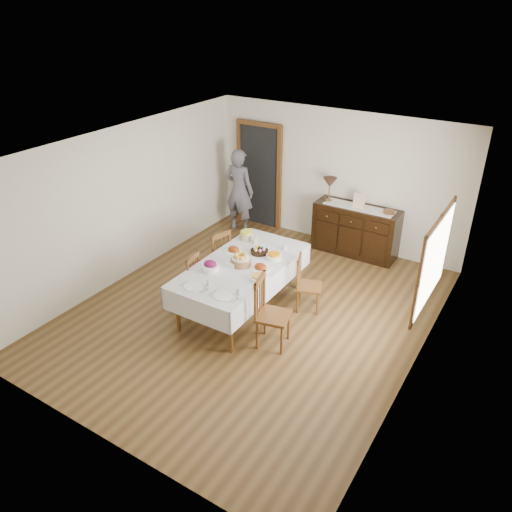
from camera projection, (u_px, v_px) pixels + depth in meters
The scene contains 26 objects.
ground at pixel (253, 312), 7.82m from camera, with size 6.00×6.00×0.00m, color brown.
room_shell at pixel (259, 204), 7.43m from camera, with size 5.02×6.02×2.65m.
dining_table at pixel (242, 269), 7.58m from camera, with size 1.19×2.33×0.80m.
chair_left_near at pixel (187, 281), 7.71m from camera, with size 0.46×0.46×0.95m.
chair_left_far at pixel (217, 257), 8.37m from camera, with size 0.51×0.51×1.00m.
chair_right_near at pixel (270, 312), 6.89m from camera, with size 0.53×0.53×1.06m.
chair_right_far at pixel (306, 283), 7.70m from camera, with size 0.49×0.49×0.91m.
sideboard at pixel (356, 230), 9.36m from camera, with size 1.58×0.57×0.95m.
person at pixel (239, 188), 10.09m from camera, with size 0.58×0.37×1.85m, color #5D5A67.
bread_basket at pixel (241, 260), 7.48m from camera, with size 0.31×0.31×0.19m.
egg_basket at pixel (259, 251), 7.84m from camera, with size 0.28×0.28×0.11m.
ham_platter_a at pixel (234, 250), 7.88m from camera, with size 0.29×0.29×0.11m.
ham_platter_b at pixel (260, 267), 7.39m from camera, with size 0.30×0.30×0.11m.
beet_bowl at pixel (210, 266), 7.34m from camera, with size 0.26×0.26×0.16m.
carrot_bowl at pixel (274, 256), 7.67m from camera, with size 0.24×0.24×0.09m.
pineapple_bowl at pixel (247, 235), 8.27m from camera, with size 0.23×0.23×0.15m.
casserole_dish at pixel (259, 277), 7.12m from camera, with size 0.25×0.25×0.07m.
butter_dish at pixel (232, 264), 7.46m from camera, with size 0.14×0.09×0.07m.
setting_left at pixel (198, 285), 6.95m from camera, with size 0.42×0.31×0.10m.
setting_right at pixel (228, 294), 6.75m from camera, with size 0.42×0.31×0.10m.
glass_far_a at pixel (255, 241), 8.12m from camera, with size 0.07×0.07×0.11m.
glass_far_b at pixel (285, 247), 7.94m from camera, with size 0.07×0.07×0.09m.
runner at pixel (359, 208), 9.10m from camera, with size 1.30×0.35×0.01m.
table_lamp at pixel (330, 183), 9.22m from camera, with size 0.26×0.26×0.46m.
picture_frame at pixel (359, 201), 9.02m from camera, with size 0.22×0.08×0.28m.
deco_bowl at pixel (389, 212), 8.85m from camera, with size 0.20×0.20×0.06m.
Camera 1 is at (3.48, -5.48, 4.46)m, focal length 35.00 mm.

